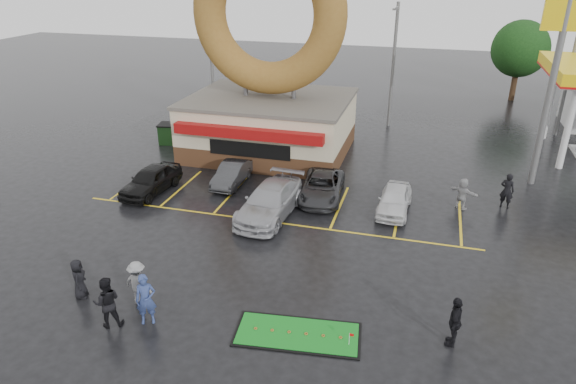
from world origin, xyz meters
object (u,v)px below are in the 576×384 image
(streetlight_left, at_px, (211,56))
(person_blue, at_px, (146,299))
(streetlight_right, at_px, (570,69))
(person_cameraman, at_px, (455,321))
(shell_sign, at_px, (559,52))
(streetlight_mid, at_px, (393,63))
(dumpster, at_px, (173,134))
(car_black, at_px, (151,180))
(donut_shop, at_px, (269,85))
(car_grey, at_px, (322,187))
(car_white, at_px, (394,200))
(putting_green, at_px, (298,334))
(car_silver, at_px, (270,201))

(streetlight_left, xyz_separation_m, person_blue, (8.17, -24.93, -3.81))
(streetlight_right, distance_m, person_cameraman, 26.56)
(shell_sign, distance_m, streetlight_mid, 12.93)
(shell_sign, height_order, streetlight_mid, shell_sign)
(person_cameraman, distance_m, dumpster, 24.49)
(streetlight_left, distance_m, car_black, 15.71)
(donut_shop, relative_size, person_blue, 6.96)
(car_grey, bearing_deg, person_blue, -112.04)
(car_grey, relative_size, car_white, 1.21)
(donut_shop, height_order, streetlight_left, donut_shop)
(streetlight_mid, distance_m, car_white, 15.38)
(donut_shop, distance_m, putting_green, 18.91)
(car_black, height_order, car_white, car_black)
(car_silver, bearing_deg, car_white, 24.39)
(streetlight_mid, distance_m, person_blue, 26.85)
(streetlight_mid, bearing_deg, donut_shop, -131.38)
(streetlight_mid, xyz_separation_m, car_silver, (-4.18, -16.85, -4.00))
(person_blue, height_order, person_cameraman, person_blue)
(shell_sign, bearing_deg, putting_green, -120.50)
(car_grey, xyz_separation_m, dumpster, (-11.84, 5.98, 0.01))
(person_blue, bearing_deg, streetlight_right, 30.39)
(car_grey, distance_m, person_blue, 12.39)
(donut_shop, relative_size, car_silver, 2.51)
(shell_sign, height_order, person_blue, shell_sign)
(car_white, bearing_deg, streetlight_mid, 98.94)
(car_white, xyz_separation_m, person_blue, (-7.57, -11.23, 0.32))
(person_blue, bearing_deg, donut_shop, 67.62)
(streetlight_mid, height_order, dumpster, streetlight_mid)
(shell_sign, bearing_deg, car_silver, -148.95)
(streetlight_right, bearing_deg, car_white, -123.16)
(streetlight_mid, distance_m, dumpster, 16.70)
(streetlight_right, xyz_separation_m, car_grey, (-14.15, -15.11, -4.14))
(car_grey, height_order, dumpster, dumpster)
(car_grey, bearing_deg, car_black, -173.44)
(streetlight_right, bearing_deg, car_black, -143.99)
(person_cameraman, relative_size, dumpster, 1.02)
(car_black, distance_m, car_silver, 7.18)
(car_white, distance_m, person_blue, 13.54)
(donut_shop, xyz_separation_m, dumpster, (-6.99, -0.18, -3.81))
(car_silver, bearing_deg, person_cameraman, -35.68)
(donut_shop, height_order, putting_green, donut_shop)
(streetlight_left, bearing_deg, streetlight_mid, 4.09)
(shell_sign, height_order, car_white, shell_sign)
(streetlight_left, relative_size, car_grey, 1.95)
(car_white, relative_size, person_cameraman, 2.07)
(car_grey, bearing_deg, streetlight_mid, 76.63)
(person_cameraman, bearing_deg, dumpster, -120.47)
(shell_sign, relative_size, person_cameraman, 5.76)
(car_white, distance_m, person_cameraman, 9.87)
(putting_green, bearing_deg, car_white, 77.56)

